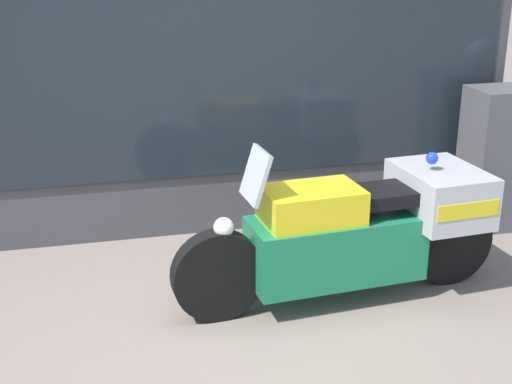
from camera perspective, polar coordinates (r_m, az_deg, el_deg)
name	(u,v)px	position (r m, az deg, el deg)	size (l,w,h in m)	color
ground_plane	(236,336)	(4.84, -1.64, -11.43)	(60.00, 60.00, 0.00)	gray
shop_building	(138,0)	(6.09, -9.39, 14.91)	(5.89, 0.55, 4.03)	#424247
window_display	(222,177)	(6.53, -2.75, 1.22)	(4.67, 0.30, 1.78)	slate
paramedic_motorcycle	(363,227)	(5.18, 8.59, -2.82)	(2.48, 0.78, 1.19)	black
utility_cabinet	(512,157)	(6.82, 19.80, 2.63)	(0.86, 0.47, 1.27)	#4C4C51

